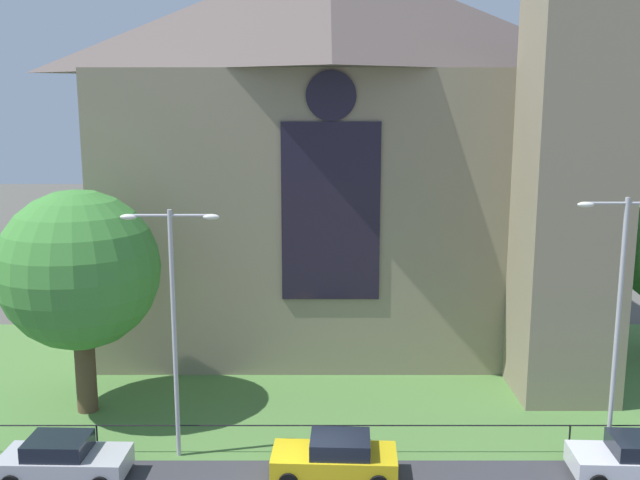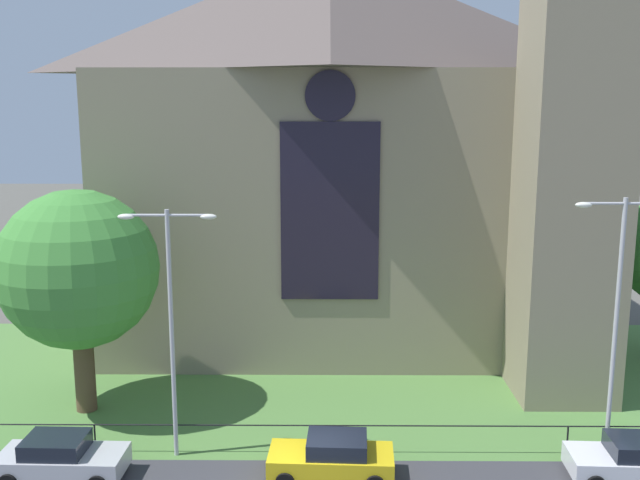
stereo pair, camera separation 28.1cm
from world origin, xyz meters
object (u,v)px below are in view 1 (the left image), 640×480
Objects in this scene: parked_car_yellow at (334,458)px; parked_car_white at (635,459)px; tree_left_near at (78,271)px; streetlamp_far at (618,298)px; church_building at (343,147)px; parked_car_silver at (62,459)px; streetlamp_near at (172,305)px.

parked_car_yellow and parked_car_white have the same top height.
tree_left_near is 21.62m from parked_car_white.
parked_car_white is (20.23, -5.59, -5.20)m from tree_left_near.
streetlamp_far is (19.97, -3.87, -0.08)m from tree_left_near.
streetlamp_far is 11.21m from parked_car_yellow.
parked_car_silver is (-9.87, -14.89, -9.53)m from church_building.
church_building reaches higher than streetlamp_near.
parked_car_yellow is at bearing 2.04° from parked_car_white.
church_building reaches higher than tree_left_near.
church_building is at bearing 40.58° from tree_left_near.
parked_car_white is at bearing -6.23° from streetlamp_near.
parked_car_yellow is (-9.85, -1.61, -5.12)m from streetlamp_far.
tree_left_near is at bearing 139.28° from streetlamp_near.
church_building is 17.60m from parked_car_yellow.
church_building is at bearing 58.02° from parked_car_silver.
parked_car_white is (10.11, -0.11, 0.00)m from parked_car_yellow.
streetlamp_near is 0.96× the size of streetlamp_far.
tree_left_near reaches higher than parked_car_white.
parked_car_silver is at bearing -123.55° from church_building.
parked_car_yellow is (10.12, -5.49, -5.20)m from tree_left_near.
church_building reaches higher than streetlamp_far.
parked_car_yellow is at bearing -16.02° from streetlamp_near.
streetlamp_near is at bearing 27.60° from parked_car_silver.
streetlamp_near reaches higher than parked_car_white.
streetlamp_far is 5.40m from parked_car_white.
church_building reaches higher than parked_car_yellow.
streetlamp_far reaches higher than tree_left_near.
streetlamp_near reaches higher than parked_car_silver.
streetlamp_far reaches higher than streetlamp_near.
parked_car_silver is at bearing -80.12° from tree_left_near.
streetlamp_near is at bearing -13.28° from parked_car_yellow.
parked_car_white is at bearing -57.77° from church_building.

